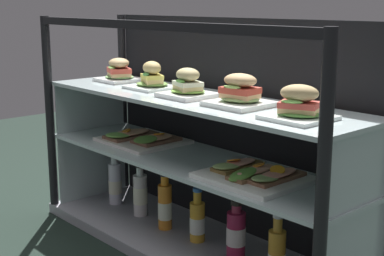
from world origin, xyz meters
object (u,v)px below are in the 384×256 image
at_px(plated_roll_sandwich_center, 119,72).
at_px(juice_bottle_tucked_behind, 115,182).
at_px(open_sandwich_tray_near_left_corner, 254,174).
at_px(juice_bottle_front_second, 277,252).
at_px(plated_roll_sandwich_far_left, 189,87).
at_px(open_sandwich_tray_far_right, 141,138).
at_px(plated_roll_sandwich_mid_left, 240,94).
at_px(plated_roll_sandwich_near_right_corner, 152,79).
at_px(juice_bottle_back_left, 236,234).
at_px(juice_bottle_front_right_end, 140,194).
at_px(juice_bottle_front_left_end, 197,221).
at_px(juice_bottle_back_right, 165,206).
at_px(plated_roll_sandwich_near_left_corner, 299,106).

bearing_deg(plated_roll_sandwich_center, juice_bottle_tucked_behind, -130.53).
bearing_deg(open_sandwich_tray_near_left_corner, juice_bottle_front_second, 21.77).
bearing_deg(plated_roll_sandwich_far_left, open_sandwich_tray_far_right, 174.49).
bearing_deg(open_sandwich_tray_far_right, plated_roll_sandwich_mid_left, -2.34).
distance_m(plated_roll_sandwich_center, plated_roll_sandwich_near_right_corner, 0.27).
relative_size(plated_roll_sandwich_near_right_corner, juice_bottle_back_left, 0.81).
height_order(juice_bottle_tucked_behind, juice_bottle_front_right_end, juice_bottle_tucked_behind).
relative_size(plated_roll_sandwich_center, open_sandwich_tray_near_left_corner, 0.51).
height_order(plated_roll_sandwich_center, juice_bottle_back_left, plated_roll_sandwich_center).
distance_m(juice_bottle_tucked_behind, juice_bottle_front_left_end, 0.58).
xyz_separation_m(juice_bottle_tucked_behind, juice_bottle_front_second, (0.98, -0.00, -0.01)).
distance_m(juice_bottle_front_right_end, juice_bottle_back_right, 0.19).
height_order(plated_roll_sandwich_mid_left, juice_bottle_front_right_end, plated_roll_sandwich_mid_left).
bearing_deg(plated_roll_sandwich_near_left_corner, juice_bottle_front_second, 152.83).
relative_size(juice_bottle_front_left_end, juice_bottle_back_left, 0.98).
distance_m(open_sandwich_tray_far_right, juice_bottle_front_left_end, 0.45).
height_order(plated_roll_sandwich_far_left, plated_roll_sandwich_mid_left, plated_roll_sandwich_mid_left).
relative_size(plated_roll_sandwich_mid_left, plated_roll_sandwich_near_left_corner, 1.06).
relative_size(plated_roll_sandwich_near_left_corner, juice_bottle_back_left, 0.83).
distance_m(juice_bottle_tucked_behind, juice_bottle_back_right, 0.39).
xyz_separation_m(juice_bottle_front_right_end, juice_bottle_front_second, (0.78, 0.00, -0.01)).
height_order(open_sandwich_tray_far_right, juice_bottle_tucked_behind, open_sandwich_tray_far_right).
xyz_separation_m(open_sandwich_tray_far_right, juice_bottle_tucked_behind, (-0.21, 0.00, -0.25)).
xyz_separation_m(plated_roll_sandwich_center, plated_roll_sandwich_far_left, (0.54, -0.06, -0.00)).
bearing_deg(plated_roll_sandwich_mid_left, juice_bottle_front_second, 8.37).
relative_size(plated_roll_sandwich_center, juice_bottle_back_right, 0.72).
bearing_deg(plated_roll_sandwich_near_right_corner, plated_roll_sandwich_mid_left, -2.99).
bearing_deg(plated_roll_sandwich_near_left_corner, juice_bottle_tucked_behind, 176.93).
bearing_deg(juice_bottle_front_left_end, plated_roll_sandwich_near_right_corner, 179.02).
distance_m(open_sandwich_tray_near_left_corner, juice_bottle_front_right_end, 0.74).
bearing_deg(plated_roll_sandwich_center, plated_roll_sandwich_near_left_corner, -4.48).
height_order(plated_roll_sandwich_far_left, plated_roll_sandwich_near_left_corner, plated_roll_sandwich_far_left).
height_order(plated_roll_sandwich_near_left_corner, juice_bottle_back_left, plated_roll_sandwich_near_left_corner).
height_order(plated_roll_sandwich_center, juice_bottle_front_left_end, plated_roll_sandwich_center).
bearing_deg(juice_bottle_front_right_end, plated_roll_sandwich_far_left, -5.11).
bearing_deg(juice_bottle_front_second, juice_bottle_back_right, -178.36).
bearing_deg(plated_roll_sandwich_mid_left, open_sandwich_tray_far_right, 177.66).
height_order(plated_roll_sandwich_mid_left, open_sandwich_tray_near_left_corner, plated_roll_sandwich_mid_left).
relative_size(plated_roll_sandwich_mid_left, open_sandwich_tray_near_left_corner, 0.58).
xyz_separation_m(plated_roll_sandwich_mid_left, juice_bottle_front_left_end, (-0.24, 0.02, -0.54)).
bearing_deg(plated_roll_sandwich_far_left, plated_roll_sandwich_mid_left, 1.99).
relative_size(plated_roll_sandwich_center, plated_roll_sandwich_near_right_corner, 0.96).
distance_m(plated_roll_sandwich_center, juice_bottle_back_right, 0.64).
bearing_deg(plated_roll_sandwich_mid_left, plated_roll_sandwich_near_right_corner, 177.01).
xyz_separation_m(open_sandwich_tray_far_right, open_sandwich_tray_near_left_corner, (0.68, -0.03, 0.00)).
distance_m(plated_roll_sandwich_center, open_sandwich_tray_far_right, 0.33).
bearing_deg(juice_bottle_front_left_end, plated_roll_sandwich_mid_left, -5.37).
height_order(plated_roll_sandwich_far_left, juice_bottle_tucked_behind, plated_roll_sandwich_far_left).
bearing_deg(plated_roll_sandwich_near_right_corner, plated_roll_sandwich_far_left, -7.69).
bearing_deg(plated_roll_sandwich_near_right_corner, plated_roll_sandwich_near_left_corner, -4.28).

